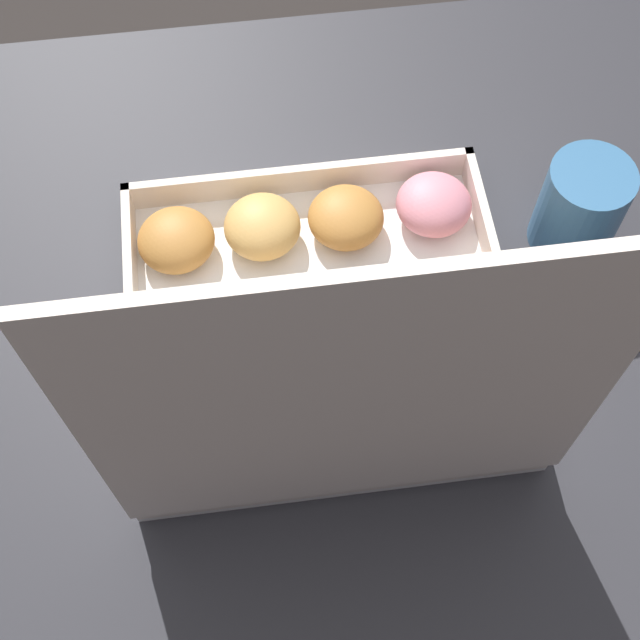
% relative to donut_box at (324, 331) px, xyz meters
% --- Properties ---
extents(ground_plane, '(8.00, 8.00, 0.00)m').
position_rel_donut_box_xyz_m(ground_plane, '(-0.03, -0.06, -0.80)').
color(ground_plane, '#2D2826').
extents(dining_table, '(1.18, 0.72, 0.74)m').
position_rel_donut_box_xyz_m(dining_table, '(-0.03, -0.06, -0.17)').
color(dining_table, '#2D2D33').
rests_on(dining_table, ground_plane).
extents(donut_box, '(0.33, 0.32, 0.36)m').
position_rel_donut_box_xyz_m(donut_box, '(0.00, 0.00, 0.00)').
color(donut_box, white).
rests_on(donut_box, dining_table).
extents(coffee_mug, '(0.08, 0.08, 0.10)m').
position_rel_donut_box_xyz_m(coffee_mug, '(-0.25, -0.10, -0.01)').
color(coffee_mug, teal).
rests_on(coffee_mug, dining_table).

